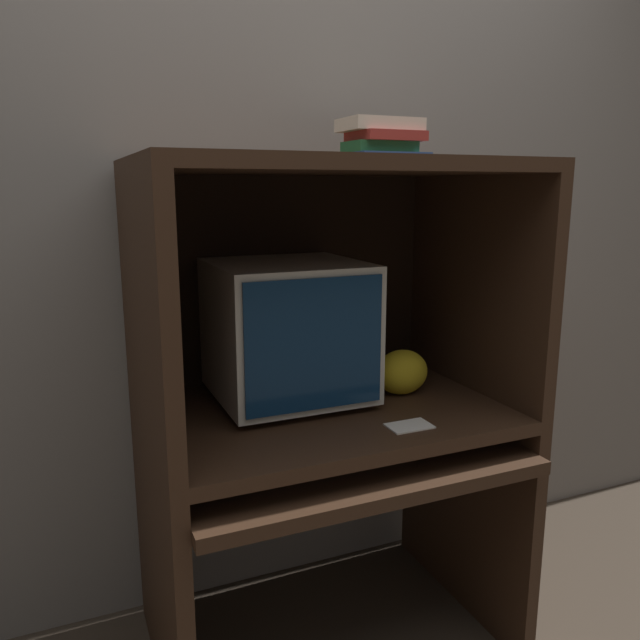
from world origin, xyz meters
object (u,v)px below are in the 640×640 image
at_px(crt_monitor, 288,330).
at_px(keyboard, 320,454).
at_px(book_stack, 382,140).
at_px(mouse, 412,434).
at_px(snack_bag, 402,372).

height_order(crt_monitor, keyboard, crt_monitor).
bearing_deg(keyboard, book_stack, 36.89).
bearing_deg(keyboard, mouse, 2.61).
bearing_deg(snack_bag, crt_monitor, 165.68).
bearing_deg(snack_bag, book_stack, 118.23).
bearing_deg(book_stack, snack_bag, -61.77).
xyz_separation_m(keyboard, book_stack, (0.29, 0.21, 0.81)).
bearing_deg(mouse, snack_bag, 73.75).
relative_size(crt_monitor, snack_bag, 2.53).
distance_m(keyboard, mouse, 0.29).
relative_size(mouse, snack_bag, 0.44).
relative_size(mouse, book_stack, 0.31).
height_order(mouse, book_stack, book_stack).
xyz_separation_m(crt_monitor, mouse, (0.29, -0.21, -0.28)).
distance_m(crt_monitor, keyboard, 0.36).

